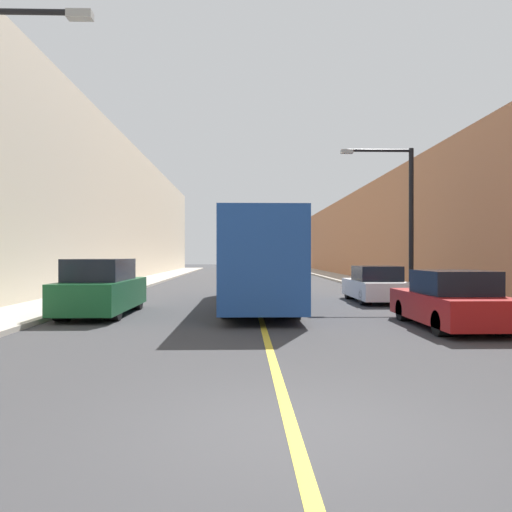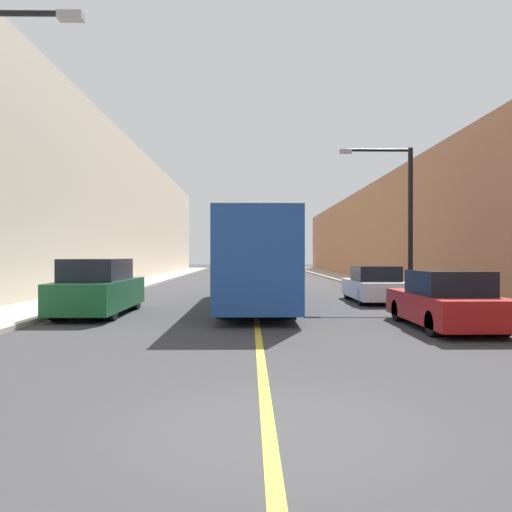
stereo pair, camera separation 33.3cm
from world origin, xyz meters
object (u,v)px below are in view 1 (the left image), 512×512
object	(u,v)px
car_right_near	(451,302)
car_right_mid	(376,286)
street_lamp_right	(403,209)
parked_suv_left	(102,289)
bus	(257,259)

from	to	relation	value
car_right_near	car_right_mid	world-z (taller)	car_right_near
car_right_mid	street_lamp_right	size ratio (longest dim) A/B	0.70
parked_suv_left	car_right_near	distance (m)	10.52
bus	street_lamp_right	xyz separation A→B (m)	(6.17, 1.59, 2.08)
parked_suv_left	street_lamp_right	bearing A→B (deg)	22.14
parked_suv_left	car_right_mid	world-z (taller)	parked_suv_left
bus	parked_suv_left	world-z (taller)	bus
parked_suv_left	car_right_near	bearing A→B (deg)	-17.08
car_right_mid	street_lamp_right	xyz separation A→B (m)	(1.25, 0.33, 3.17)
car_right_near	car_right_mid	size ratio (longest dim) A/B	1.02
bus	car_right_mid	bearing A→B (deg)	14.29
street_lamp_right	car_right_near	bearing A→B (deg)	-98.93
street_lamp_right	bus	bearing A→B (deg)	-165.60
bus	car_right_mid	distance (m)	5.19
bus	car_right_mid	world-z (taller)	bus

